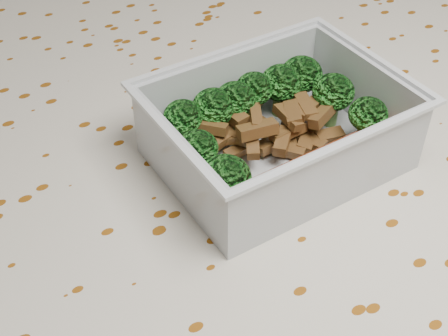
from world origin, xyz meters
TOP-DOWN VIEW (x-y plane):
  - dining_table at (0.00, 0.00)m, footprint 1.40×0.90m
  - tablecloth at (0.00, 0.00)m, footprint 1.46×0.96m
  - lunch_container at (0.05, 0.01)m, footprint 0.18×0.14m
  - broccoli_florets at (0.05, 0.03)m, footprint 0.16×0.10m
  - meat_pile at (0.06, 0.02)m, footprint 0.11×0.07m
  - sausage at (0.06, -0.02)m, footprint 0.16×0.02m

SIDE VIEW (x-z plane):
  - dining_table at x=0.00m, z-range 0.29..1.04m
  - tablecloth at x=0.00m, z-range 0.62..0.81m
  - sausage at x=0.06m, z-range 0.76..0.79m
  - meat_pile at x=0.06m, z-range 0.76..0.79m
  - lunch_container at x=0.05m, z-range 0.75..0.81m
  - broccoli_florets at x=0.05m, z-range 0.77..0.81m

